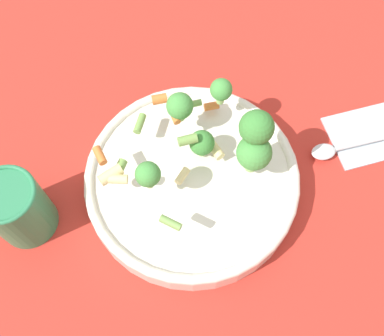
% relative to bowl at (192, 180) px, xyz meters
% --- Properties ---
extents(ground_plane, '(3.00, 3.00, 0.00)m').
position_rel_bowl_xyz_m(ground_plane, '(0.00, 0.00, -0.02)').
color(ground_plane, '#B72D23').
extents(bowl, '(0.29, 0.29, 0.04)m').
position_rel_bowl_xyz_m(bowl, '(0.00, 0.00, 0.00)').
color(bowl, silver).
rests_on(bowl, ground_plane).
extents(pasta_salad, '(0.21, 0.21, 0.10)m').
position_rel_bowl_xyz_m(pasta_salad, '(-0.02, -0.04, 0.07)').
color(pasta_salad, '#8CB766').
rests_on(pasta_salad, bowl).
extents(cup, '(0.08, 0.08, 0.10)m').
position_rel_bowl_xyz_m(cup, '(0.19, 0.13, 0.03)').
color(cup, '#2D7F51').
rests_on(cup, ground_plane).
extents(napkin, '(0.17, 0.16, 0.01)m').
position_rel_bowl_xyz_m(napkin, '(-0.22, -0.19, -0.02)').
color(napkin, '#B2BCC6').
rests_on(napkin, ground_plane).
extents(spoon, '(0.17, 0.13, 0.01)m').
position_rel_bowl_xyz_m(spoon, '(-0.19, -0.14, -0.01)').
color(spoon, silver).
rests_on(spoon, napkin).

